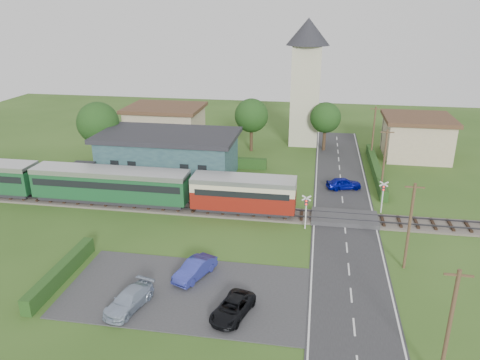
% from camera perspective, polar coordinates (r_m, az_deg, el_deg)
% --- Properties ---
extents(ground, '(120.00, 120.00, 0.00)m').
position_cam_1_polar(ground, '(44.10, -0.42, -5.09)').
color(ground, '#2D4C19').
extents(railway_track, '(76.00, 3.20, 0.49)m').
position_cam_1_polar(railway_track, '(45.84, 0.02, -3.90)').
color(railway_track, '#4C443D').
rests_on(railway_track, ground).
extents(road, '(6.00, 70.00, 0.05)m').
position_cam_1_polar(road, '(43.64, 12.69, -5.88)').
color(road, '#28282B').
rests_on(road, ground).
extents(car_park, '(17.00, 9.00, 0.08)m').
position_cam_1_polar(car_park, '(34.20, -6.58, -13.36)').
color(car_park, '#333335').
rests_on(car_park, ground).
extents(crossing_deck, '(6.20, 3.40, 0.45)m').
position_cam_1_polar(crossing_deck, '(45.36, 12.61, -4.55)').
color(crossing_deck, '#333335').
rests_on(crossing_deck, ground).
extents(platform, '(30.00, 3.00, 0.45)m').
position_cam_1_polar(platform, '(51.10, -10.50, -1.49)').
color(platform, gray).
rests_on(platform, ground).
extents(equipment_hut, '(2.30, 2.30, 2.55)m').
position_cam_1_polar(equipment_hut, '(53.78, -18.65, 0.60)').
color(equipment_hut, '#BDB89A').
rests_on(equipment_hut, platform).
extents(station_building, '(16.00, 9.00, 5.30)m').
position_cam_1_polar(station_building, '(55.43, -8.66, 3.07)').
color(station_building, '#244049').
rests_on(station_building, ground).
extents(train, '(43.20, 2.90, 3.40)m').
position_cam_1_polar(train, '(50.28, -18.78, -0.26)').
color(train, '#232328').
rests_on(train, ground).
extents(church_tower, '(6.00, 6.00, 17.60)m').
position_cam_1_polar(church_tower, '(67.79, 8.09, 12.77)').
color(church_tower, '#BDB89A').
rests_on(church_tower, ground).
extents(house_west, '(10.80, 8.80, 5.50)m').
position_cam_1_polar(house_west, '(69.76, -9.06, 6.72)').
color(house_west, tan).
rests_on(house_west, ground).
extents(house_east, '(8.80, 8.80, 5.50)m').
position_cam_1_polar(house_east, '(66.52, 20.70, 4.98)').
color(house_east, tan).
rests_on(house_east, ground).
extents(hedge_carpark, '(0.80, 9.00, 1.20)m').
position_cam_1_polar(hedge_carpark, '(37.43, -20.99, -10.51)').
color(hedge_carpark, '#193814').
rests_on(hedge_carpark, ground).
extents(hedge_roadside, '(0.80, 18.00, 1.20)m').
position_cam_1_polar(hedge_roadside, '(58.62, 16.21, 1.28)').
color(hedge_roadside, '#193814').
rests_on(hedge_roadside, ground).
extents(hedge_station, '(22.00, 0.80, 1.30)m').
position_cam_1_polar(hedge_station, '(60.13, -7.25, 2.48)').
color(hedge_station, '#193814').
rests_on(hedge_station, ground).
extents(tree_a, '(5.20, 5.20, 8.00)m').
position_cam_1_polar(tree_a, '(61.18, -16.92, 6.67)').
color(tree_a, '#332316').
rests_on(tree_a, ground).
extents(tree_b, '(4.60, 4.60, 7.34)m').
position_cam_1_polar(tree_b, '(64.38, 1.41, 7.86)').
color(tree_b, '#332316').
rests_on(tree_b, ground).
extents(tree_c, '(4.20, 4.20, 6.78)m').
position_cam_1_polar(tree_c, '(65.78, 10.39, 7.48)').
color(tree_c, '#332316').
rests_on(tree_c, ground).
extents(utility_pole_a, '(1.40, 0.22, 7.00)m').
position_cam_1_polar(utility_pole_a, '(27.13, 24.13, -16.08)').
color(utility_pole_a, '#473321').
rests_on(utility_pole_a, ground).
extents(utility_pole_b, '(1.40, 0.22, 7.00)m').
position_cam_1_polar(utility_pole_b, '(37.27, 19.96, -5.23)').
color(utility_pole_b, '#473321').
rests_on(utility_pole_b, ground).
extents(utility_pole_c, '(1.40, 0.22, 7.00)m').
position_cam_1_polar(utility_pole_c, '(52.03, 17.18, 2.30)').
color(utility_pole_c, '#473321').
rests_on(utility_pole_c, ground).
extents(utility_pole_d, '(1.40, 0.22, 7.00)m').
position_cam_1_polar(utility_pole_d, '(63.50, 15.95, 5.61)').
color(utility_pole_d, '#473321').
rests_on(utility_pole_d, ground).
extents(crossing_signal_near, '(0.84, 0.28, 3.28)m').
position_cam_1_polar(crossing_signal_near, '(42.28, 8.06, -3.28)').
color(crossing_signal_near, silver).
rests_on(crossing_signal_near, ground).
extents(crossing_signal_far, '(0.84, 0.28, 3.28)m').
position_cam_1_polar(crossing_signal_far, '(47.19, 17.04, -1.45)').
color(crossing_signal_far, silver).
rests_on(crossing_signal_far, ground).
extents(streetlamp_west, '(0.30, 0.30, 5.15)m').
position_cam_1_polar(streetlamp_west, '(67.81, -16.06, 6.00)').
color(streetlamp_west, '#3F3F47').
rests_on(streetlamp_west, ground).
extents(streetlamp_east, '(0.30, 0.30, 5.15)m').
position_cam_1_polar(streetlamp_east, '(68.68, 17.01, 6.07)').
color(streetlamp_east, '#3F3F47').
rests_on(streetlamp_east, ground).
extents(car_on_road, '(4.05, 2.53, 1.29)m').
position_cam_1_polar(car_on_road, '(52.72, 12.53, -0.40)').
color(car_on_road, '#030985').
rests_on(car_on_road, road).
extents(car_park_blue, '(2.79, 4.24, 1.32)m').
position_cam_1_polar(car_park_blue, '(35.37, -5.52, -10.73)').
color(car_park_blue, navy).
rests_on(car_park_blue, car_park).
extents(car_park_silver, '(2.69, 4.49, 1.22)m').
position_cam_1_polar(car_park_silver, '(32.87, -13.38, -14.03)').
color(car_park_silver, '#99A8BE').
rests_on(car_park_silver, car_park).
extents(car_park_dark, '(2.85, 4.35, 1.11)m').
position_cam_1_polar(car_park_dark, '(31.39, -0.92, -15.34)').
color(car_park_dark, black).
rests_on(car_park_dark, car_park).
extents(pedestrian_near, '(0.81, 0.63, 1.97)m').
position_cam_1_polar(pedestrian_near, '(49.07, -2.75, -0.58)').
color(pedestrian_near, gray).
rests_on(pedestrian_near, platform).
extents(pedestrian_far, '(0.90, 1.03, 1.77)m').
position_cam_1_polar(pedestrian_far, '(53.02, -17.94, -0.07)').
color(pedestrian_far, gray).
rests_on(pedestrian_far, platform).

